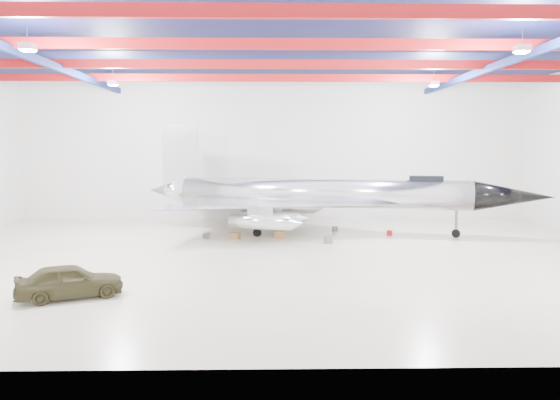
{
  "coord_description": "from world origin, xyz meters",
  "views": [
    {
      "loc": [
        -0.31,
        -28.5,
        5.63
      ],
      "look_at": [
        0.28,
        2.0,
        2.75
      ],
      "focal_mm": 35.0,
      "sensor_mm": 36.0,
      "label": 1
    }
  ],
  "objects": [
    {
      "name": "floor",
      "position": [
        0.0,
        0.0,
        0.0
      ],
      "size": [
        40.0,
        40.0,
        0.0
      ],
      "primitive_type": "plane",
      "color": "#C4B69B",
      "rests_on": "ground"
    },
    {
      "name": "wall_back",
      "position": [
        0.0,
        15.0,
        5.5
      ],
      "size": [
        40.0,
        0.0,
        40.0
      ],
      "primitive_type": "plane",
      "rotation": [
        1.57,
        0.0,
        0.0
      ],
      "color": "silver",
      "rests_on": "floor"
    },
    {
      "name": "ceiling",
      "position": [
        0.0,
        0.0,
        11.0
      ],
      "size": [
        40.0,
        40.0,
        0.0
      ],
      "primitive_type": "plane",
      "rotation": [
        3.14,
        0.0,
        0.0
      ],
      "color": "#0A0F38",
      "rests_on": "wall_back"
    },
    {
      "name": "ceiling_structure",
      "position": [
        0.0,
        0.0,
        10.32
      ],
      "size": [
        39.5,
        29.5,
        1.08
      ],
      "color": "maroon",
      "rests_on": "ceiling"
    },
    {
      "name": "jet_aircraft",
      "position": [
        3.12,
        7.61,
        2.4
      ],
      "size": [
        26.46,
        18.5,
        7.31
      ],
      "rotation": [
        0.0,
        0.0,
        -0.24
      ],
      "color": "silver",
      "rests_on": "floor"
    },
    {
      "name": "jeep",
      "position": [
        -7.86,
        -8.17,
        0.66
      ],
      "size": [
        4.18,
        2.99,
        1.32
      ],
      "primitive_type": "imported",
      "rotation": [
        0.0,
        0.0,
        1.98
      ],
      "color": "#36321B",
      "rests_on": "floor"
    },
    {
      "name": "crate_ply",
      "position": [
        -2.46,
        5.22,
        0.2
      ],
      "size": [
        0.71,
        0.63,
        0.41
      ],
      "primitive_type": "cube",
      "rotation": [
        0.0,
        0.0,
        -0.34
      ],
      "color": "olive",
      "rests_on": "floor"
    },
    {
      "name": "engine_drum",
      "position": [
        3.19,
        3.54,
        0.24
      ],
      "size": [
        0.68,
        0.68,
        0.48
      ],
      "primitive_type": "cylinder",
      "rotation": [
        0.0,
        0.0,
        -0.35
      ],
      "color": "#59595B",
      "rests_on": "floor"
    },
    {
      "name": "parts_bin",
      "position": [
        0.29,
        5.47,
        0.23
      ],
      "size": [
        0.69,
        0.56,
        0.47
      ],
      "primitive_type": "cube",
      "rotation": [
        0.0,
        0.0,
        0.04
      ],
      "color": "olive",
      "rests_on": "floor"
    },
    {
      "name": "crate_small",
      "position": [
        -4.31,
        5.73,
        0.15
      ],
      "size": [
        0.43,
        0.34,
        0.3
      ],
      "primitive_type": "cube",
      "rotation": [
        0.0,
        0.0,
        -0.01
      ],
      "color": "#59595B",
      "rests_on": "floor"
    },
    {
      "name": "tool_chest",
      "position": [
        7.5,
        6.49,
        0.17
      ],
      "size": [
        0.48,
        0.48,
        0.34
      ],
      "primitive_type": "cylinder",
      "rotation": [
        0.0,
        0.0,
        -0.32
      ],
      "color": "maroon",
      "rests_on": "floor"
    },
    {
      "name": "oil_barrel",
      "position": [
        -1.1,
        6.53,
        0.17
      ],
      "size": [
        0.52,
        0.43,
        0.34
      ],
      "primitive_type": "cube",
      "rotation": [
        0.0,
        0.0,
        -0.09
      ],
      "color": "olive",
      "rests_on": "floor"
    },
    {
      "name": "spares_box",
      "position": [
        4.17,
        8.31,
        0.17
      ],
      "size": [
        0.43,
        0.43,
        0.35
      ],
      "primitive_type": "cylinder",
      "rotation": [
        0.0,
        0.0,
        -0.13
      ],
      "color": "#59595B",
      "rests_on": "floor"
    }
  ]
}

